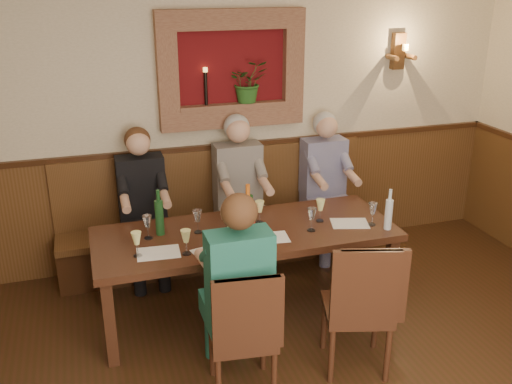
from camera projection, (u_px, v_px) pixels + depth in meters
room_shell at (365, 164)px, 2.48m from camera, size 6.04×6.04×2.82m
wall_niche at (236, 74)px, 5.20m from camera, size 1.36×0.30×1.06m
wall_sconce at (399, 52)px, 5.60m from camera, size 0.25×0.20×0.35m
dining_table at (246, 239)px, 4.56m from camera, size 2.40×0.90×0.75m
bench at (219, 231)px, 5.53m from camera, size 3.00×0.45×1.11m
chair_near_left at (242, 356)px, 3.80m from camera, size 0.47×0.47×0.96m
chair_near_right at (356, 331)px, 4.04m from camera, size 0.56×0.56×1.02m
person_bench_left at (145, 220)px, 5.14m from camera, size 0.42×0.51×1.42m
person_bench_mid at (240, 206)px, 5.39m from camera, size 0.44×0.54×1.47m
person_bench_right at (326, 197)px, 5.64m from camera, size 0.42×0.52×1.43m
person_chair_front at (236, 305)px, 3.82m from camera, size 0.42×0.51×1.42m
spittoon_bucket at (243, 219)px, 4.48m from camera, size 0.22×0.22×0.22m
wine_bottle_green_a at (248, 215)px, 4.38m from camera, size 0.08×0.08×0.43m
wine_bottle_green_b at (159, 217)px, 4.42m from camera, size 0.09×0.09×0.37m
water_bottle at (389, 213)px, 4.52m from camera, size 0.07×0.07×0.34m
tasting_sheet_a at (158, 253)px, 4.17m from camera, size 0.33×0.25×0.00m
tasting_sheet_b at (269, 238)px, 4.41m from camera, size 0.32×0.24×0.00m
tasting_sheet_c at (350, 223)px, 4.67m from camera, size 0.35×0.29×0.00m
tasting_sheet_d at (214, 251)px, 4.20m from camera, size 0.34×0.28×0.00m
wine_glass_0 at (372, 214)px, 4.61m from camera, size 0.08×0.08×0.19m
wine_glass_1 at (320, 210)px, 4.68m from camera, size 0.08×0.08×0.19m
wine_glass_2 at (137, 244)px, 4.09m from camera, size 0.08×0.08×0.19m
wine_glass_3 at (312, 220)px, 4.50m from camera, size 0.08×0.08×0.19m
wine_glass_4 at (186, 242)px, 4.13m from camera, size 0.08×0.08×0.19m
wine_glass_5 at (260, 212)px, 4.65m from camera, size 0.08×0.08×0.19m
wine_glass_6 at (198, 221)px, 4.47m from camera, size 0.08×0.08×0.19m
wine_glass_7 at (148, 227)px, 4.37m from camera, size 0.08×0.08×0.19m
wine_glass_8 at (242, 225)px, 4.40m from camera, size 0.08×0.08×0.19m
wine_glass_9 at (232, 239)px, 4.17m from camera, size 0.08×0.08×0.19m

